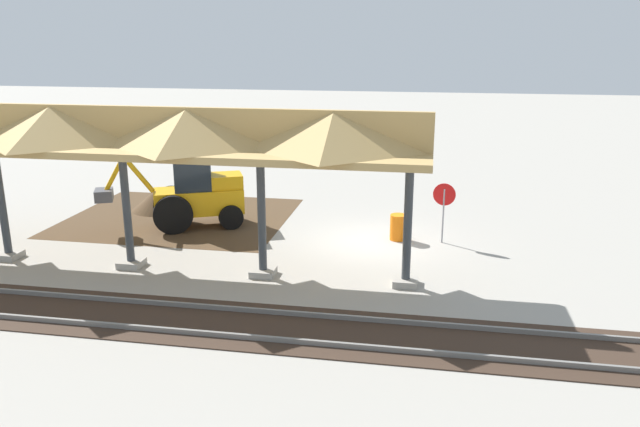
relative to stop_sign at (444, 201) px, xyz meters
The scene contains 8 objects.
ground_plane 2.81m from the stop_sign, 11.89° to the left, with size 120.00×120.00×0.00m, color #9E998E.
dirt_work_zone 10.24m from the stop_sign, ahead, with size 8.41×7.00×0.01m, color #4C3823.
platform_canopy 12.46m from the stop_sign, 19.35° to the left, with size 22.07×3.20×4.90m.
rail_tracks 7.84m from the stop_sign, 72.34° to the left, with size 60.00×2.58×0.15m.
stop_sign is the anchor object (origin of this frame).
backhoe 8.98m from the stop_sign, ahead, with size 5.17×3.20×2.82m.
dirt_mound 11.58m from the stop_sign, 11.40° to the right, with size 4.56×4.56×1.90m, color #4C3823.
traffic_barrel 1.83m from the stop_sign, ahead, with size 0.56×0.56×0.90m, color orange.
Camera 1 is at (-1.81, 20.18, 6.82)m, focal length 35.00 mm.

